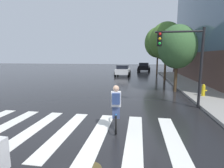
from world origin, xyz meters
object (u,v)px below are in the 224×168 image
at_px(traffic_light_near, 185,54).
at_px(street_tree_near, 177,47).
at_px(street_tree_mid, 166,41).
at_px(cyclist, 116,107).
at_px(sedan_mid, 123,70).
at_px(street_tree_far, 158,42).
at_px(fire_hydrant, 203,90).
at_px(sedan_far, 144,67).

height_order(traffic_light_near, street_tree_near, street_tree_near).
bearing_deg(street_tree_mid, cyclist, -104.65).
height_order(sedan_mid, street_tree_far, street_tree_far).
xyz_separation_m(sedan_mid, street_tree_near, (5.17, -11.14, 2.66)).
bearing_deg(traffic_light_near, street_tree_near, 83.69).
xyz_separation_m(cyclist, fire_hydrant, (5.09, 5.89, -0.31)).
relative_size(fire_hydrant, street_tree_far, 0.11).
bearing_deg(sedan_mid, cyclist, -85.51).
distance_m(sedan_mid, traffic_light_near, 16.46).
bearing_deg(cyclist, traffic_light_near, 46.97).
xyz_separation_m(traffic_light_near, fire_hydrant, (1.91, 2.48, -2.33)).
height_order(sedan_far, cyclist, cyclist).
bearing_deg(fire_hydrant, cyclist, -130.83).
distance_m(cyclist, street_tree_far, 22.91).
distance_m(sedan_mid, street_tree_near, 12.56).
bearing_deg(sedan_far, sedan_mid, -111.25).
bearing_deg(fire_hydrant, sedan_far, 98.74).
relative_size(traffic_light_near, street_tree_near, 0.82).
distance_m(sedan_mid, sedan_far, 9.01).
xyz_separation_m(cyclist, street_tree_mid, (3.77, 14.41, 3.59)).
relative_size(street_tree_near, street_tree_far, 0.70).
bearing_deg(sedan_mid, sedan_far, 68.75).
bearing_deg(sedan_far, street_tree_near, -84.43).
bearing_deg(street_tree_mid, sedan_mid, 138.62).
bearing_deg(sedan_mid, traffic_light_near, -73.38).
relative_size(sedan_mid, cyclist, 2.64).
distance_m(sedan_far, cyclist, 27.51).
height_order(fire_hydrant, street_tree_far, street_tree_far).
bearing_deg(street_tree_far, street_tree_mid, -89.13).
distance_m(fire_hydrant, street_tree_far, 17.00).
bearing_deg(traffic_light_near, street_tree_far, 88.56).
xyz_separation_m(sedan_mid, sedan_far, (3.27, 8.40, 0.04)).
height_order(sedan_mid, sedan_far, sedan_far).
height_order(cyclist, street_tree_far, street_tree_far).
relative_size(traffic_light_near, street_tree_far, 0.58).
relative_size(sedan_mid, street_tree_near, 0.88).
relative_size(sedan_far, traffic_light_near, 1.16).
height_order(cyclist, street_tree_mid, street_tree_mid).
bearing_deg(cyclist, fire_hydrant, 49.17).
xyz_separation_m(sedan_far, street_tree_near, (1.90, -19.54, 2.62)).
bearing_deg(sedan_far, cyclist, -93.69).
height_order(sedan_far, street_tree_mid, street_tree_mid).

